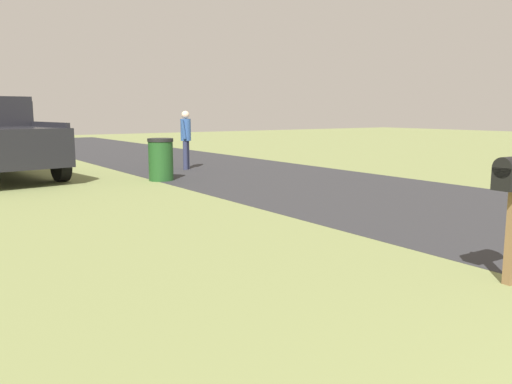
{
  "coord_description": "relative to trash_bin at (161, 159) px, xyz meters",
  "views": [
    {
      "loc": [
        1.11,
        3.77,
        1.71
      ],
      "look_at": [
        5.86,
        0.5,
        0.81
      ],
      "focal_mm": 36.33,
      "sensor_mm": 36.0,
      "label": 1
    }
  ],
  "objects": [
    {
      "name": "road_asphalt",
      "position": [
        -7.03,
        -2.61,
        -0.52
      ],
      "size": [
        60.0,
        5.55,
        0.01
      ],
      "primitive_type": "cube",
      "color": "#2D2D30",
      "rests_on": "ground"
    },
    {
      "name": "pedestrian",
      "position": [
        1.88,
        -1.66,
        0.47
      ],
      "size": [
        0.36,
        0.47,
        1.73
      ],
      "rotation": [
        0.0,
        0.0,
        3.89
      ],
      "color": "#2D3351",
      "rests_on": "ground"
    },
    {
      "name": "trash_bin",
      "position": [
        0.0,
        0.0,
        0.0
      ],
      "size": [
        0.64,
        0.64,
        1.05
      ],
      "color": "#1E4C1E",
      "rests_on": "ground"
    }
  ]
}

